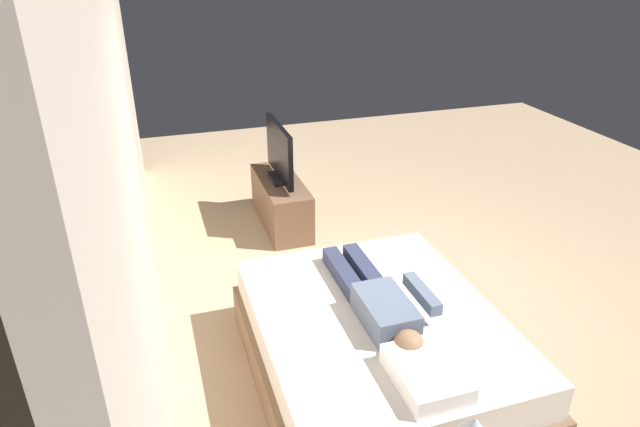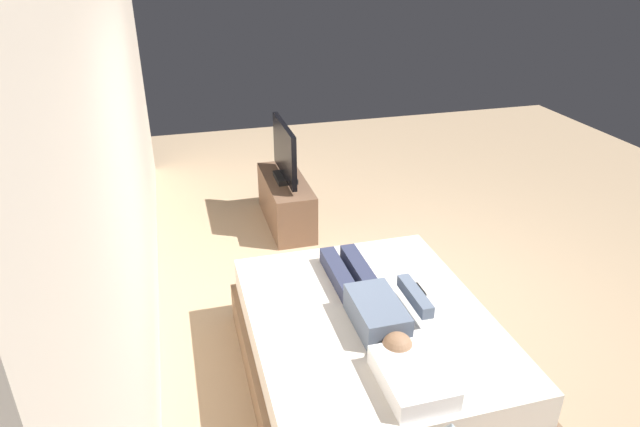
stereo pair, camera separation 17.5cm
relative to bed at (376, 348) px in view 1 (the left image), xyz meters
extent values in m
plane|color=tan|center=(0.84, -0.42, -0.26)|extent=(10.00, 10.00, 0.00)
cube|color=beige|center=(1.24, 1.41, 1.14)|extent=(6.40, 0.10, 2.80)
cube|color=brown|center=(0.00, 0.00, -0.11)|extent=(1.93, 1.58, 0.30)
cube|color=silver|center=(0.00, 0.00, 0.16)|extent=(1.85, 1.50, 0.24)
cube|color=white|center=(-0.64, 0.00, 0.34)|extent=(0.48, 0.34, 0.12)
cube|color=slate|center=(-0.10, 0.00, 0.37)|extent=(0.48, 0.28, 0.18)
sphere|color=#936B4C|center=(-0.43, 0.00, 0.37)|extent=(0.18, 0.18, 0.18)
cube|color=#2D334C|center=(0.44, -0.08, 0.33)|extent=(0.60, 0.11, 0.11)
cube|color=#2D334C|center=(0.44, 0.08, 0.33)|extent=(0.60, 0.11, 0.11)
cube|color=slate|center=(-0.04, -0.28, 0.41)|extent=(0.40, 0.08, 0.08)
cube|color=black|center=(0.18, -0.42, 0.29)|extent=(0.15, 0.04, 0.02)
cube|color=brown|center=(2.44, 0.03, -0.01)|extent=(1.10, 0.40, 0.50)
cube|color=black|center=(2.44, 0.03, 0.26)|extent=(0.32, 0.20, 0.05)
cube|color=black|center=(2.44, 0.03, 0.56)|extent=(0.88, 0.05, 0.54)
camera|label=1|loc=(-2.65, 1.25, 2.43)|focal=31.16mm
camera|label=2|loc=(-2.70, 1.08, 2.43)|focal=31.16mm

